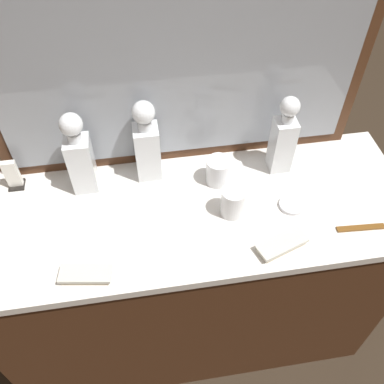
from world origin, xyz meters
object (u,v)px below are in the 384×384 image
Objects in this scene: tortoiseshell_comb at (361,228)px; crystal_decanter_rear at (81,160)px; crystal_decanter_front at (283,141)px; crystal_decanter_far_right at (147,147)px; crystal_tumbler_far_right at (233,203)px; napkin_holder at (13,176)px; silver_brush_right at (86,275)px; porcelain_dish at (292,205)px; crystal_tumbler_far_left at (218,172)px; silver_brush_far_left at (282,244)px.

crystal_decanter_rear is at bearing 159.41° from tortoiseshell_comb.
crystal_decanter_front is at bearing -1.03° from crystal_decanter_rear.
crystal_tumbler_far_right is (0.24, -0.21, -0.07)m from crystal_decanter_far_right.
crystal_decanter_rear reaches higher than crystal_decanter_far_right.
crystal_decanter_front is 0.28m from crystal_tumbler_far_right.
crystal_tumbler_far_right is 0.91× the size of napkin_holder.
silver_brush_right is 1.90× the size of porcelain_dish.
napkin_holder reaches higher than silver_brush_right.
silver_brush_right is (-0.21, -0.38, -0.11)m from crystal_decanter_far_right.
tortoiseshell_comb is (0.83, -0.31, -0.12)m from crystal_decanter_rear.
crystal_tumbler_far_left is at bearing 146.02° from tortoiseshell_comb.
crystal_decanter_rear is 0.90m from tortoiseshell_comb.
silver_brush_far_left reaches higher than porcelain_dish.
crystal_decanter_far_right is at bearing 6.99° from crystal_decanter_rear.
crystal_tumbler_far_right reaches higher than tortoiseshell_comb.
silver_brush_far_left is at bearing -30.79° from crystal_decanter_rear.
crystal_tumbler_far_left is (0.22, -0.07, -0.08)m from crystal_decanter_far_right.
crystal_tumbler_far_right is at bearing -18.00° from napkin_holder.
crystal_tumbler_far_left is 0.53m from silver_brush_right.
crystal_decanter_rear is 1.00× the size of crystal_decanter_far_right.
porcelain_dish reaches higher than tortoiseshell_comb.
crystal_tumbler_far_left is at bearing 96.84° from crystal_tumbler_far_right.
crystal_decanter_far_right is 3.17× the size of crystal_tumbler_far_left.
silver_brush_far_left is 1.09× the size of silver_brush_right.
crystal_tumbler_far_right is at bearing 20.01° from silver_brush_right.
crystal_decanter_front is 1.74× the size of silver_brush_far_left.
crystal_decanter_front is 0.37m from tortoiseshell_comb.
crystal_decanter_front is 1.92× the size of tortoiseshell_comb.
porcelain_dish is (0.65, -0.19, -0.11)m from crystal_decanter_rear.
crystal_decanter_rear is 2.99× the size of crystal_tumbler_far_right.
crystal_tumbler_far_right is at bearing -139.14° from crystal_decanter_front.
crystal_decanter_far_right is at bearing 162.15° from crystal_tumbler_far_left.
napkin_holder reaches higher than crystal_tumbler_far_right.
napkin_holder reaches higher than porcelain_dish.
tortoiseshell_comb is at bearing -20.59° from crystal_decanter_rear.
silver_brush_right is (-0.57, -0.01, 0.00)m from silver_brush_far_left.
crystal_decanter_front is at bearing 120.27° from tortoiseshell_comb.
crystal_decanter_rear reaches higher than crystal_tumbler_far_left.
crystal_tumbler_far_right is 1.06× the size of crystal_tumbler_far_left.
napkin_holder reaches higher than silver_brush_far_left.
tortoiseshell_comb is at bearing 2.76° from silver_brush_right.
crystal_decanter_front is 0.75m from silver_brush_right.
silver_brush_far_left is at bearing -45.62° from crystal_decanter_far_right.
porcelain_dish is at bearing 13.73° from silver_brush_right.
crystal_tumbler_far_right is 0.60× the size of silver_brush_far_left.
silver_brush_far_left is at bearing -25.07° from napkin_holder.
crystal_decanter_front is at bearing -4.87° from crystal_decanter_far_right.
crystal_decanter_far_right is 1.97× the size of tortoiseshell_comb.
crystal_decanter_front is at bearing 8.91° from crystal_tumbler_far_left.
crystal_decanter_far_right is 0.45m from crystal_decanter_front.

